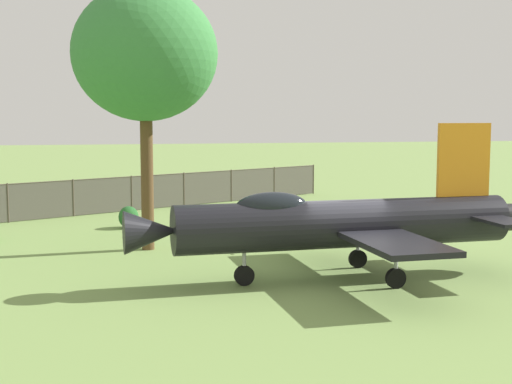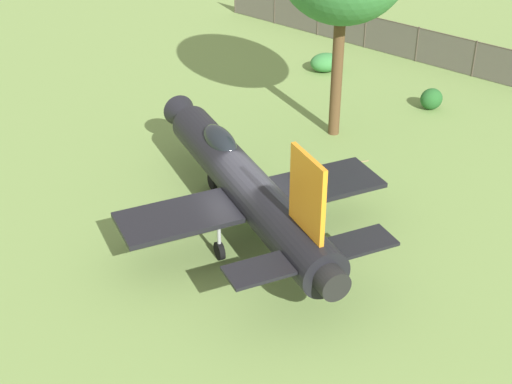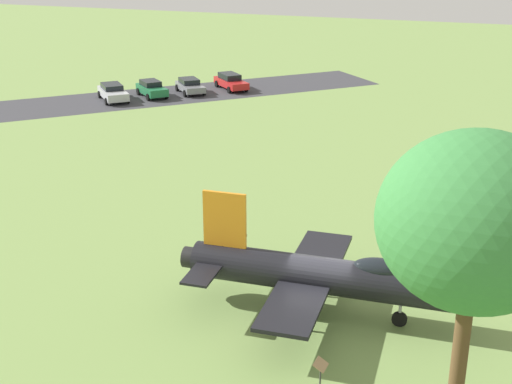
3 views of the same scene
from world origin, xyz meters
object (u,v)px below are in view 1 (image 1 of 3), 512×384
(display_jet, at_px, (334,223))
(info_plaque, at_px, (268,228))
(shrub_near_fence, at_px, (129,217))
(shade_tree, at_px, (145,54))

(display_jet, xyz_separation_m, info_plaque, (-4.91, -0.96, -0.93))
(shrub_near_fence, height_order, info_plaque, info_plaque)
(shade_tree, xyz_separation_m, shrub_near_fence, (-5.24, -0.59, -6.76))
(display_jet, bearing_deg, shade_tree, -51.94)
(shrub_near_fence, bearing_deg, shade_tree, 6.45)
(shade_tree, relative_size, shrub_near_fence, 9.42)
(shrub_near_fence, xyz_separation_m, info_plaque, (6.50, 4.96, 0.37))
(shrub_near_fence, relative_size, info_plaque, 0.91)
(shade_tree, bearing_deg, shrub_near_fence, -173.55)
(shade_tree, distance_m, shrub_near_fence, 8.58)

